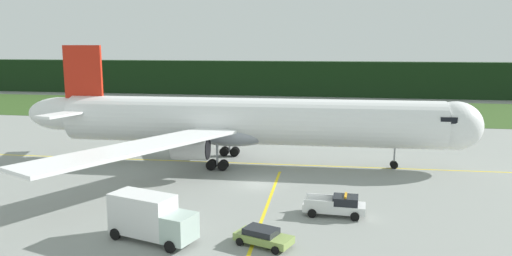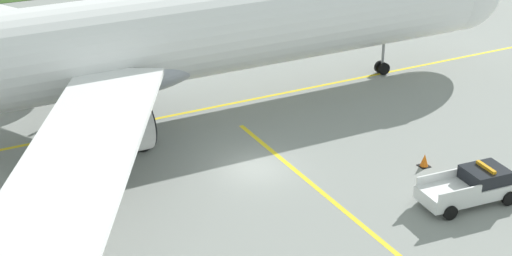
{
  "view_description": "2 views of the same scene",
  "coord_description": "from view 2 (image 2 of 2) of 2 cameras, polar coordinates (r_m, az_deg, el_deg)",
  "views": [
    {
      "loc": [
        8.56,
        -49.12,
        14.65
      ],
      "look_at": [
        -1.38,
        6.99,
        4.86
      ],
      "focal_mm": 34.11,
      "sensor_mm": 36.0,
      "label": 1
    },
    {
      "loc": [
        -16.56,
        -34.36,
        20.09
      ],
      "look_at": [
        -0.03,
        -0.15,
        2.57
      ],
      "focal_mm": 53.82,
      "sensor_mm": 36.0,
      "label": 2
    }
  ],
  "objects": [
    {
      "name": "ground",
      "position": [
        43.11,
        -0.05,
        -3.02
      ],
      "size": [
        320.0,
        320.0,
        0.0
      ],
      "primitive_type": "plane",
      "color": "gray"
    },
    {
      "name": "taxiway_centerline_main",
      "position": [
        49.76,
        -7.16,
        0.75
      ],
      "size": [
        73.66,
        2.61,
        0.01
      ],
      "primitive_type": "cube",
      "rotation": [
        0.0,
        0.0,
        0.03
      ],
      "color": "yellow",
      "rests_on": "ground"
    },
    {
      "name": "airliner",
      "position": [
        47.73,
        -8.09,
        6.35
      ],
      "size": [
        56.72,
        51.41,
        14.59
      ],
      "color": "white",
      "rests_on": "ground"
    },
    {
      "name": "ops_pickup_truck",
      "position": [
        40.96,
        15.76,
        -4.19
      ],
      "size": [
        5.4,
        2.51,
        1.94
      ],
      "color": "silver",
      "rests_on": "ground"
    },
    {
      "name": "apron_cone",
      "position": [
        44.2,
        12.41,
        -2.36
      ],
      "size": [
        0.61,
        0.61,
        0.76
      ],
      "color": "black",
      "rests_on": "ground"
    }
  ]
}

